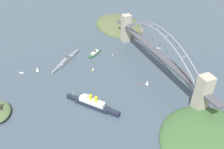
# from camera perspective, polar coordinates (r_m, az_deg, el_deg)

# --- Properties ---
(ground_plane) EXTENTS (1400.00, 1400.00, 0.00)m
(ground_plane) POSITION_cam_1_polar(r_m,az_deg,el_deg) (398.58, 10.52, 1.64)
(ground_plane) COLOR #3D4C56
(harbor_arch_bridge) EXTENTS (289.33, 16.59, 73.62)m
(harbor_arch_bridge) POSITION_cam_1_polar(r_m,az_deg,el_deg) (382.38, 11.02, 5.54)
(harbor_arch_bridge) COLOR #ADA38E
(harbor_arch_bridge) RESTS_ON ground
(headland_east_shore) EXTENTS (146.27, 103.56, 30.68)m
(headland_east_shore) POSITION_cam_1_polar(r_m,az_deg,el_deg) (551.25, 1.98, 12.14)
(headland_east_shore) COLOR #515B38
(headland_east_shore) RESTS_ON ground
(ocean_liner) EXTENTS (68.18, 57.70, 19.84)m
(ocean_liner) POSITION_cam_1_polar(r_m,az_deg,el_deg) (313.11, -4.99, -7.34)
(ocean_liner) COLOR #1E2333
(ocean_liner) RESTS_ON ground
(naval_cruiser) EXTENTS (60.53, 63.08, 16.66)m
(naval_cruiser) POSITION_cam_1_polar(r_m,az_deg,el_deg) (416.03, -11.52, 3.54)
(naval_cruiser) COLOR gray
(naval_cruiser) RESTS_ON ground
(harbor_ferry_steamer) EXTENTS (26.03, 31.84, 7.73)m
(harbor_ferry_steamer) POSITION_cam_1_polar(r_m,az_deg,el_deg) (432.39, -4.35, 5.44)
(harbor_ferry_steamer) COLOR #23512D
(harbor_ferry_steamer) RESTS_ON ground
(seaplane_taxiing_near_bridge) EXTENTS (10.87, 9.03, 5.00)m
(seaplane_taxiing_near_bridge) POSITION_cam_1_polar(r_m,az_deg,el_deg) (455.80, 11.64, 6.42)
(seaplane_taxiing_near_bridge) COLOR #B7B7B2
(seaplane_taxiing_near_bridge) RESTS_ON ground
(small_boat_0) EXTENTS (5.60, 5.28, 6.67)m
(small_boat_0) POSITION_cam_1_polar(r_m,az_deg,el_deg) (385.08, -4.84, 1.41)
(small_boat_0) COLOR gold
(small_boat_0) RESTS_ON ground
(small_boat_1) EXTENTS (5.00, 7.79, 2.26)m
(small_boat_1) POSITION_cam_1_polar(r_m,az_deg,el_deg) (408.13, -21.95, 0.42)
(small_boat_1) COLOR silver
(small_boat_1) RESTS_ON ground
(small_boat_2) EXTENTS (7.30, 10.00, 9.67)m
(small_boat_2) POSITION_cam_1_polar(r_m,az_deg,el_deg) (354.17, 8.92, -2.10)
(small_boat_2) COLOR #234C8C
(small_boat_2) RESTS_ON ground
(small_boat_3) EXTENTS (8.47, 9.43, 11.23)m
(small_boat_3) POSITION_cam_1_polar(r_m,az_deg,el_deg) (399.13, -18.38, 1.23)
(small_boat_3) COLOR #2D6B3D
(small_boat_3) RESTS_ON ground
(small_boat_4) EXTENTS (8.05, 8.40, 2.08)m
(small_boat_4) POSITION_cam_1_polar(r_m,az_deg,el_deg) (427.46, 0.24, 4.92)
(small_boat_4) COLOR brown
(small_boat_4) RESTS_ON ground
(channel_marker_buoy) EXTENTS (2.20, 2.20, 2.75)m
(channel_marker_buoy) POSITION_cam_1_polar(r_m,az_deg,el_deg) (357.24, 7.43, -2.25)
(channel_marker_buoy) COLOR red
(channel_marker_buoy) RESTS_ON ground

